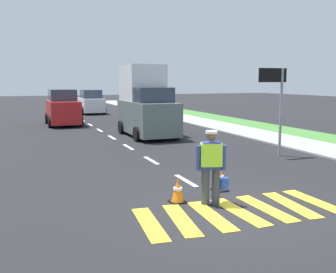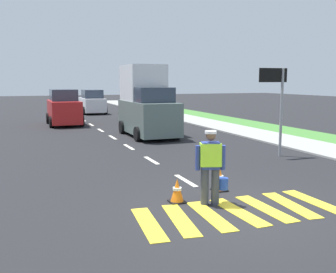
# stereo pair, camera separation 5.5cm
# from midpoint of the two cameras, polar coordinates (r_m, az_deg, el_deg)

# --- Properties ---
(ground_plane) EXTENTS (96.00, 96.00, 0.00)m
(ground_plane) POSITION_cam_midpoint_polar(r_m,az_deg,el_deg) (28.60, -12.33, 2.34)
(ground_plane) COLOR black
(sidewalk_right) EXTENTS (2.40, 72.00, 0.14)m
(sidewalk_right) POSITION_cam_midpoint_polar(r_m,az_deg,el_deg) (20.82, 12.67, 0.24)
(sidewalk_right) COLOR #9E9E99
(sidewalk_right) RESTS_ON ground
(grass_verge_right) EXTENTS (2.40, 72.00, 0.06)m
(grass_verge_right) POSITION_cam_midpoint_polar(r_m,az_deg,el_deg) (22.23, 17.83, 0.54)
(grass_verge_right) COLOR #478438
(grass_verge_right) RESTS_ON ground
(crosswalk_stripes) EXTENTS (4.45, 1.93, 0.01)m
(crosswalk_stripes) POSITION_cam_midpoint_polar(r_m,az_deg,el_deg) (8.67, 10.01, -10.59)
(crosswalk_stripes) COLOR yellow
(crosswalk_stripes) RESTS_ON ground
(lane_center_line) EXTENTS (0.14, 46.40, 0.01)m
(lane_center_line) POSITION_cam_midpoint_polar(r_m,az_deg,el_deg) (32.74, -13.46, 3.01)
(lane_center_line) COLOR silver
(lane_center_line) RESTS_ON ground
(road_worker) EXTENTS (0.77, 0.41, 1.67)m
(road_worker) POSITION_cam_midpoint_polar(r_m,az_deg,el_deg) (8.86, 6.16, -3.92)
(road_worker) COLOR #383D4C
(road_worker) RESTS_ON ground
(lane_direction_sign) EXTENTS (1.16, 0.11, 3.20)m
(lane_direction_sign) POSITION_cam_midpoint_polar(r_m,az_deg,el_deg) (14.85, 15.16, 6.41)
(lane_direction_sign) COLOR gray
(lane_direction_sign) RESTS_ON ground
(traffic_cone_near) EXTENTS (0.36, 0.36, 0.55)m
(traffic_cone_near) POSITION_cam_midpoint_polar(r_m,az_deg,el_deg) (9.11, 1.24, -7.80)
(traffic_cone_near) COLOR black
(traffic_cone_near) RESTS_ON ground
(traffic_cone_far) EXTENTS (0.36, 0.36, 0.64)m
(traffic_cone_far) POSITION_cam_midpoint_polar(r_m,az_deg,el_deg) (10.11, 7.31, -6.01)
(traffic_cone_far) COLOR black
(traffic_cone_far) RESTS_ON ground
(delivery_truck) EXTENTS (2.16, 4.60, 3.54)m
(delivery_truck) POSITION_cam_midpoint_polar(r_m,az_deg,el_deg) (19.85, -3.27, 4.72)
(delivery_truck) COLOR slate
(delivery_truck) RESTS_ON ground
(car_parked_far) EXTENTS (2.02, 4.18, 2.10)m
(car_parked_far) POSITION_cam_midpoint_polar(r_m,az_deg,el_deg) (27.76, -3.32, 4.36)
(car_parked_far) COLOR slate
(car_parked_far) RESTS_ON ground
(car_outgoing_far) EXTENTS (1.97, 3.84, 1.99)m
(car_outgoing_far) POSITION_cam_midpoint_polar(r_m,az_deg,el_deg) (34.02, -11.07, 4.82)
(car_outgoing_far) COLOR silver
(car_outgoing_far) RESTS_ON ground
(car_oncoming_second) EXTENTS (2.00, 3.94, 2.22)m
(car_oncoming_second) POSITION_cam_midpoint_polar(r_m,az_deg,el_deg) (25.56, -14.95, 3.91)
(car_oncoming_second) COLOR red
(car_oncoming_second) RESTS_ON ground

